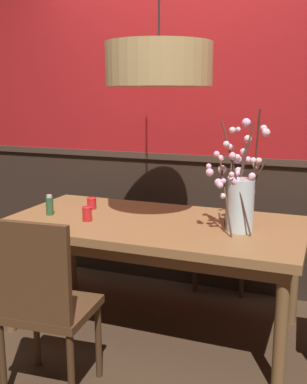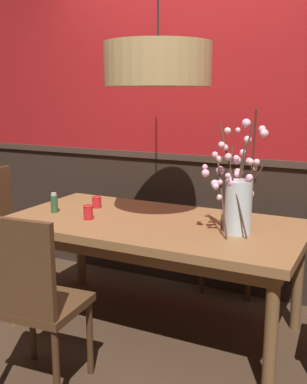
% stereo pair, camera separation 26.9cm
% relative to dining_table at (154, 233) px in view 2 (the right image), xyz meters
% --- Properties ---
extents(ground_plane, '(24.00, 24.00, 0.00)m').
position_rel_dining_table_xyz_m(ground_plane, '(0.00, 0.00, -0.66)').
color(ground_plane, '#422D1E').
extents(back_wall, '(4.96, 0.14, 2.77)m').
position_rel_dining_table_xyz_m(back_wall, '(0.00, 0.83, 0.72)').
color(back_wall, '#2D2119').
rests_on(back_wall, ground).
extents(dining_table, '(1.91, 0.98, 0.74)m').
position_rel_dining_table_xyz_m(dining_table, '(0.00, 0.00, 0.00)').
color(dining_table, olive).
rests_on(dining_table, ground).
extents(chair_head_west_end, '(0.42, 0.43, 0.98)m').
position_rel_dining_table_xyz_m(chair_head_west_end, '(-1.32, 0.01, -0.12)').
color(chair_head_west_end, '#4C301C').
rests_on(chair_head_west_end, ground).
extents(chair_far_side_right, '(0.45, 0.45, 0.91)m').
position_rel_dining_table_xyz_m(chair_far_side_right, '(0.27, 0.91, -0.14)').
color(chair_far_side_right, '#4C301C').
rests_on(chair_far_side_right, ground).
extents(chair_near_side_left, '(0.47, 0.42, 0.97)m').
position_rel_dining_table_xyz_m(chair_near_side_left, '(-0.25, -0.90, -0.12)').
color(chair_near_side_left, '#4C301C').
rests_on(chair_near_side_left, ground).
extents(vase_with_blossoms, '(0.34, 0.38, 0.73)m').
position_rel_dining_table_xyz_m(vase_with_blossoms, '(0.55, -0.01, 0.28)').
color(vase_with_blossoms, silver).
rests_on(vase_with_blossoms, dining_table).
extents(candle_holder_nearer_center, '(0.07, 0.07, 0.10)m').
position_rel_dining_table_xyz_m(candle_holder_nearer_center, '(-0.40, -0.15, 0.13)').
color(candle_holder_nearer_center, red).
rests_on(candle_holder_nearer_center, dining_table).
extents(candle_holder_nearer_edge, '(0.07, 0.07, 0.08)m').
position_rel_dining_table_xyz_m(candle_holder_nearer_edge, '(-0.53, 0.14, 0.12)').
color(candle_holder_nearer_edge, red).
rests_on(candle_holder_nearer_edge, dining_table).
extents(condiment_bottle, '(0.05, 0.05, 0.14)m').
position_rel_dining_table_xyz_m(condiment_bottle, '(-0.71, -0.11, 0.15)').
color(condiment_bottle, '#2D5633').
rests_on(condiment_bottle, dining_table).
extents(pendant_lamp, '(0.64, 0.64, 1.18)m').
position_rel_dining_table_xyz_m(pendant_lamp, '(0.05, -0.04, 1.06)').
color(pendant_lamp, tan).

